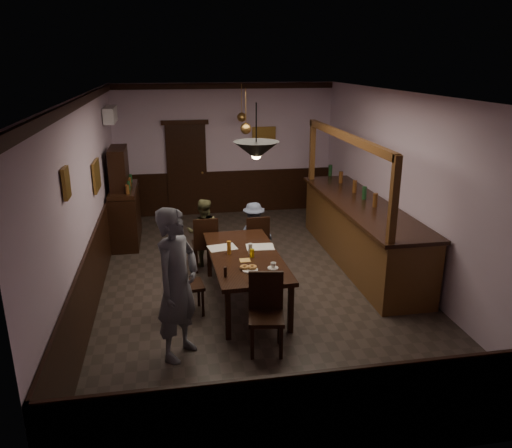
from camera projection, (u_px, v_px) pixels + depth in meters
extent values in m
cube|color=#2D2621|center=(255.00, 282.00, 8.23)|extent=(5.00, 8.00, 0.01)
cube|color=white|center=(255.00, 94.00, 7.29)|extent=(5.00, 8.00, 0.01)
cube|color=#C1A6BF|center=(225.00, 150.00, 11.50)|extent=(5.00, 0.01, 3.00)
cube|color=#C1A6BF|center=(341.00, 318.00, 4.02)|extent=(5.00, 0.01, 3.00)
cube|color=#C1A6BF|center=(88.00, 201.00, 7.34)|extent=(0.01, 8.00, 3.00)
cube|color=#C1A6BF|center=(405.00, 187.00, 8.17)|extent=(0.01, 8.00, 3.00)
cube|color=black|center=(245.00, 257.00, 7.34)|extent=(1.07, 2.23, 0.06)
cube|color=black|center=(228.00, 315.00, 6.43)|extent=(0.07, 0.07, 0.69)
cube|color=black|center=(291.00, 309.00, 6.60)|extent=(0.07, 0.07, 0.69)
cube|color=black|center=(209.00, 257.00, 8.33)|extent=(0.07, 0.07, 0.69)
cube|color=black|center=(258.00, 253.00, 8.49)|extent=(0.07, 0.07, 0.69)
cube|color=black|center=(205.00, 244.00, 8.59)|extent=(0.44, 0.44, 0.05)
cube|color=black|center=(206.00, 233.00, 8.33)|extent=(0.42, 0.06, 0.50)
cube|color=black|center=(214.00, 253.00, 8.86)|extent=(0.04, 0.04, 0.43)
cube|color=black|center=(195.00, 254.00, 8.79)|extent=(0.04, 0.04, 0.43)
cube|color=black|center=(217.00, 260.00, 8.55)|extent=(0.04, 0.04, 0.43)
cube|color=black|center=(197.00, 262.00, 8.48)|extent=(0.04, 0.04, 0.43)
cube|color=black|center=(256.00, 241.00, 8.77)|extent=(0.41, 0.41, 0.05)
cube|color=black|center=(258.00, 231.00, 8.52)|extent=(0.41, 0.05, 0.48)
cube|color=black|center=(263.00, 250.00, 9.03)|extent=(0.04, 0.04, 0.41)
cube|color=black|center=(245.00, 251.00, 8.97)|extent=(0.04, 0.04, 0.41)
cube|color=black|center=(267.00, 256.00, 8.72)|extent=(0.04, 0.04, 0.41)
cube|color=black|center=(249.00, 258.00, 8.66)|extent=(0.04, 0.04, 0.41)
cube|color=black|center=(266.00, 318.00, 6.12)|extent=(0.50, 0.50, 0.05)
cube|color=black|center=(266.00, 290.00, 6.22)|extent=(0.43, 0.11, 0.51)
cube|color=black|center=(252.00, 343.00, 6.03)|extent=(0.04, 0.04, 0.44)
cube|color=black|center=(281.00, 343.00, 6.03)|extent=(0.04, 0.04, 0.44)
cube|color=black|center=(252.00, 328.00, 6.36)|extent=(0.04, 0.04, 0.44)
cube|color=black|center=(279.00, 328.00, 6.37)|extent=(0.04, 0.04, 0.44)
cube|color=black|center=(189.00, 286.00, 7.08)|extent=(0.44, 0.44, 0.05)
cube|color=black|center=(176.00, 271.00, 6.95)|extent=(0.09, 0.40, 0.47)
cube|color=black|center=(203.00, 303.00, 7.05)|extent=(0.04, 0.04, 0.41)
cube|color=black|center=(199.00, 293.00, 7.34)|extent=(0.04, 0.04, 0.41)
cube|color=black|center=(180.00, 306.00, 6.96)|extent=(0.04, 0.04, 0.41)
cube|color=black|center=(177.00, 296.00, 7.25)|extent=(0.04, 0.04, 0.41)
imported|color=slate|center=(177.00, 284.00, 5.90)|extent=(0.78, 0.83, 1.90)
imported|color=brown|center=(203.00, 232.00, 8.73)|extent=(0.62, 0.50, 1.20)
imported|color=slate|center=(254.00, 232.00, 8.93)|extent=(0.76, 0.51, 1.09)
cube|color=silver|center=(222.00, 248.00, 7.60)|extent=(0.46, 0.37, 0.01)
cube|color=silver|center=(260.00, 247.00, 7.63)|extent=(0.44, 0.33, 0.01)
cube|color=#E1A952|center=(245.00, 260.00, 7.13)|extent=(0.15, 0.15, 0.00)
cylinder|color=white|center=(273.00, 268.00, 6.86)|extent=(0.15, 0.15, 0.01)
imported|color=white|center=(273.00, 265.00, 6.84)|extent=(0.08, 0.08, 0.07)
cylinder|color=white|center=(250.00, 270.00, 6.79)|extent=(0.22, 0.22, 0.01)
torus|color=#C68C47|center=(245.00, 267.00, 6.81)|extent=(0.13, 0.13, 0.04)
torus|color=#C68C47|center=(252.00, 267.00, 6.81)|extent=(0.13, 0.13, 0.04)
cylinder|color=yellow|center=(252.00, 253.00, 7.23)|extent=(0.07, 0.07, 0.12)
cylinder|color=#BF721E|center=(229.00, 248.00, 7.33)|extent=(0.06, 0.06, 0.20)
cylinder|color=silver|center=(250.00, 248.00, 7.38)|extent=(0.06, 0.06, 0.15)
cylinder|color=black|center=(225.00, 272.00, 6.57)|extent=(0.04, 0.04, 0.14)
cube|color=black|center=(126.00, 217.00, 9.87)|extent=(0.51, 1.43, 1.02)
cube|color=black|center=(123.00, 190.00, 9.69)|extent=(0.49, 1.38, 0.08)
cube|color=black|center=(119.00, 169.00, 9.55)|extent=(0.31, 0.92, 0.82)
cube|color=#4A2913|center=(360.00, 234.00, 8.88)|extent=(0.87, 4.05, 1.06)
cube|color=black|center=(361.00, 204.00, 8.71)|extent=(0.96, 4.14, 0.06)
cube|color=#4A2913|center=(345.00, 136.00, 8.28)|extent=(0.10, 3.95, 0.12)
cube|color=#4A2913|center=(392.00, 201.00, 6.66)|extent=(0.10, 0.10, 1.25)
cube|color=#4A2913|center=(312.00, 151.00, 10.26)|extent=(0.10, 0.10, 1.25)
cube|color=black|center=(187.00, 171.00, 11.44)|extent=(0.90, 0.06, 2.10)
cube|color=white|center=(110.00, 115.00, 9.77)|extent=(0.20, 0.85, 0.30)
cube|color=olive|center=(66.00, 183.00, 5.65)|extent=(0.04, 0.28, 0.36)
cube|color=olive|center=(96.00, 176.00, 8.03)|extent=(0.04, 0.62, 0.48)
cube|color=olive|center=(264.00, 136.00, 11.51)|extent=(0.55, 0.04, 0.42)
cylinder|color=black|center=(256.00, 127.00, 5.97)|extent=(0.02, 0.02, 0.57)
cone|color=black|center=(256.00, 151.00, 6.06)|extent=(0.56, 0.56, 0.22)
sphere|color=#FFD88C|center=(256.00, 155.00, 6.08)|extent=(0.12, 0.12, 0.12)
cylinder|color=#BF8C3F|center=(246.00, 109.00, 8.84)|extent=(0.02, 0.02, 0.70)
cone|color=#BF8C3F|center=(246.00, 129.00, 8.95)|extent=(0.20, 0.20, 0.22)
sphere|color=#FFD88C|center=(246.00, 131.00, 8.97)|extent=(0.12, 0.12, 0.12)
cylinder|color=#BF8C3F|center=(242.00, 100.00, 10.60)|extent=(0.02, 0.02, 0.70)
cone|color=#BF8C3F|center=(242.00, 117.00, 10.71)|extent=(0.20, 0.20, 0.22)
sphere|color=#FFD88C|center=(242.00, 120.00, 10.72)|extent=(0.12, 0.12, 0.12)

